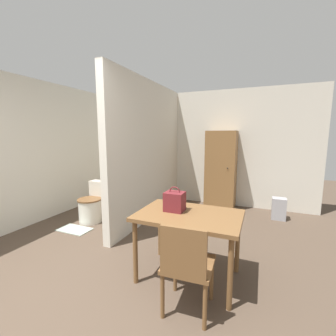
{
  "coord_description": "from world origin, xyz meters",
  "views": [
    {
      "loc": [
        1.51,
        -1.1,
        1.55
      ],
      "look_at": [
        0.16,
        2.11,
        1.04
      ],
      "focal_mm": 24.0,
      "sensor_mm": 36.0,
      "label": 1
    }
  ],
  "objects": [
    {
      "name": "dining_table",
      "position": [
        0.83,
        1.08,
        0.64
      ],
      "size": [
        1.08,
        0.73,
        0.73
      ],
      "color": "brown",
      "rests_on": "ground_plane"
    },
    {
      "name": "partition_wall",
      "position": [
        -0.41,
        2.58,
        1.25
      ],
      "size": [
        0.12,
        2.62,
        2.5
      ],
      "color": "beige",
      "rests_on": "ground_plane"
    },
    {
      "name": "wooden_chair",
      "position": [
        0.98,
        0.59,
        0.46
      ],
      "size": [
        0.44,
        0.44,
        0.84
      ],
      "rotation": [
        0.0,
        0.0,
        0.06
      ],
      "color": "brown",
      "rests_on": "ground_plane"
    },
    {
      "name": "space_heater",
      "position": [
        1.86,
        3.37,
        0.2
      ],
      "size": [
        0.24,
        0.2,
        0.4
      ],
      "color": "#9E9EA3",
      "rests_on": "ground_plane"
    },
    {
      "name": "wall_back",
      "position": [
        0.0,
        3.95,
        1.25
      ],
      "size": [
        5.25,
        0.12,
        2.5
      ],
      "color": "beige",
      "rests_on": "ground_plane"
    },
    {
      "name": "bath_mat",
      "position": [
        -1.27,
        1.54,
        0.01
      ],
      "size": [
        0.54,
        0.31,
        0.01
      ],
      "color": "#99A899",
      "rests_on": "ground_plane"
    },
    {
      "name": "wooden_cabinet",
      "position": [
        0.73,
        3.64,
        0.82
      ],
      "size": [
        0.61,
        0.49,
        1.63
      ],
      "color": "brown",
      "rests_on": "ground_plane"
    },
    {
      "name": "toilet",
      "position": [
        -1.27,
        1.97,
        0.29
      ],
      "size": [
        0.42,
        0.57,
        0.7
      ],
      "color": "silver",
      "rests_on": "ground_plane"
    },
    {
      "name": "handbag",
      "position": [
        0.66,
        1.11,
        0.83
      ],
      "size": [
        0.21,
        0.18,
        0.27
      ],
      "color": "maroon",
      "rests_on": "dining_table"
    },
    {
      "name": "wall_left",
      "position": [
        -2.19,
        1.95,
        1.25
      ],
      "size": [
        0.12,
        4.89,
        2.5
      ],
      "color": "beige",
      "rests_on": "ground_plane"
    },
    {
      "name": "ground_plane",
      "position": [
        0.0,
        0.0,
        0.0
      ],
      "size": [
        16.0,
        16.0,
        0.0
      ],
      "primitive_type": "plane",
      "color": "#4C3D30"
    }
  ]
}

